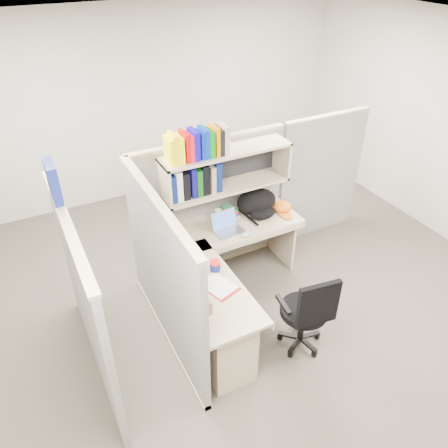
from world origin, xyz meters
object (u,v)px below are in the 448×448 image
backpack (259,204)px  task_chair (305,323)px  desk (226,309)px  laptop (229,224)px  snack_canister (215,266)px

backpack → task_chair: size_ratio=0.50×
desk → laptop: (0.41, 0.74, 0.40)m
backpack → snack_canister: (-0.87, -0.65, -0.09)m
snack_canister → desk: bearing=-91.1°
desk → backpack: 1.32m
snack_canister → backpack: bearing=36.7°
desk → backpack: bearing=45.6°
desk → laptop: bearing=60.8°
snack_canister → task_chair: 1.00m
laptop → backpack: size_ratio=0.64×
laptop → task_chair: size_ratio=0.32×
backpack → desk: bearing=-121.7°
backpack → snack_canister: size_ratio=4.56×
backpack → task_chair: (-0.26, -1.30, -0.53)m
task_chair → backpack: bearing=78.8°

